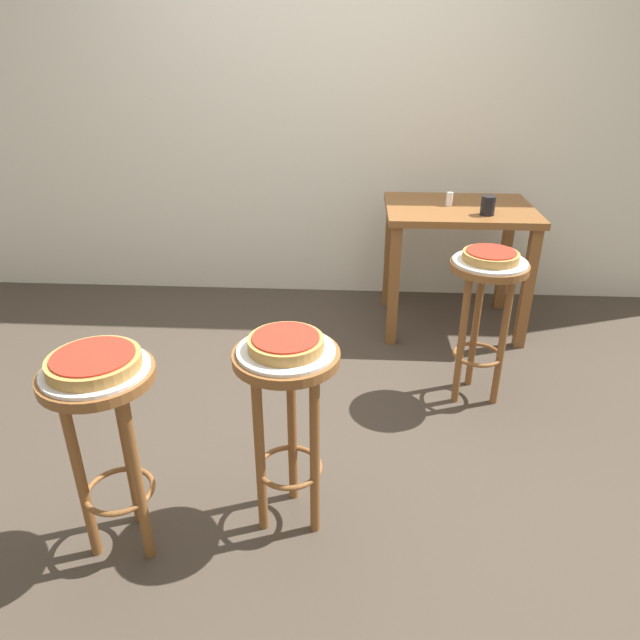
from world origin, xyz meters
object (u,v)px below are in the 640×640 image
object	(u,v)px
serving_plate_foreground	(96,370)
pizza_middle	(286,343)
serving_plate_middle	(286,350)
cup_near_edge	(488,206)
stool_leftside	(484,302)
pizza_foreground	(94,362)
stool_foreground	(106,424)
dining_table	(457,230)
stool_middle	(288,402)
serving_plate_leftside	(490,262)
pizza_leftside	(491,256)
condiment_shaker	(449,199)

from	to	relation	value
serving_plate_foreground	pizza_middle	size ratio (longest dim) A/B	1.33
serving_plate_middle	pizza_middle	xyz separation A→B (m)	(0.00, 0.00, 0.03)
cup_near_edge	pizza_middle	bearing A→B (deg)	-121.60
serving_plate_foreground	stool_leftside	bearing A→B (deg)	36.34
pizza_foreground	cup_near_edge	world-z (taller)	cup_near_edge
stool_foreground	pizza_foreground	xyz separation A→B (m)	(0.00, 0.00, 0.23)
stool_leftside	dining_table	bearing A→B (deg)	90.75
stool_middle	stool_leftside	bearing A→B (deg)	46.52
pizza_middle	stool_leftside	size ratio (longest dim) A/B	0.35
serving_plate_leftside	pizza_leftside	distance (m)	0.03
pizza_middle	cup_near_edge	xyz separation A→B (m)	(0.95, 1.55, 0.06)
pizza_leftside	serving_plate_leftside	bearing A→B (deg)	0.00
stool_leftside	cup_near_edge	distance (m)	0.73
stool_middle	serving_plate_leftside	xyz separation A→B (m)	(0.84, 0.89, 0.20)
serving_plate_foreground	pizza_leftside	world-z (taller)	pizza_leftside
pizza_foreground	dining_table	bearing A→B (deg)	53.12
pizza_middle	condiment_shaker	world-z (taller)	condiment_shaker
pizza_leftside	dining_table	xyz separation A→B (m)	(-0.01, 0.84, -0.13)
stool_foreground	serving_plate_leftside	world-z (taller)	serving_plate_leftside
pizza_foreground	pizza_leftside	distance (m)	1.77
dining_table	pizza_middle	bearing A→B (deg)	-115.77
serving_plate_foreground	dining_table	distance (m)	2.35
serving_plate_leftside	dining_table	xyz separation A→B (m)	(-0.01, 0.84, -0.11)
serving_plate_foreground	stool_middle	xyz separation A→B (m)	(0.58, 0.16, -0.20)
serving_plate_leftside	dining_table	distance (m)	0.84
serving_plate_leftside	stool_leftside	bearing A→B (deg)	14.04
pizza_middle	dining_table	world-z (taller)	pizza_middle
serving_plate_middle	cup_near_edge	bearing A→B (deg)	58.40
stool_foreground	condiment_shaker	bearing A→B (deg)	54.57
serving_plate_foreground	condiment_shaker	distance (m)	2.33
stool_foreground	serving_plate_foreground	xyz separation A→B (m)	(0.00, 0.00, 0.20)
pizza_foreground	stool_middle	bearing A→B (deg)	15.17
serving_plate_middle	pizza_middle	distance (m)	0.03
serving_plate_foreground	stool_leftside	size ratio (longest dim) A/B	0.46
stool_middle	pizza_leftside	size ratio (longest dim) A/B	2.84
serving_plate_middle	dining_table	xyz separation A→B (m)	(0.83, 1.72, -0.11)
pizza_foreground	stool_leftside	size ratio (longest dim) A/B	0.40
serving_plate_middle	pizza_leftside	bearing A→B (deg)	46.52
pizza_foreground	stool_foreground	bearing A→B (deg)	-90.00
pizza_middle	pizza_foreground	bearing A→B (deg)	-164.83
stool_middle	pizza_middle	bearing A→B (deg)	88.55
serving_plate_middle	serving_plate_leftside	size ratio (longest dim) A/B	0.96
condiment_shaker	serving_plate_foreground	bearing A→B (deg)	-125.43
pizza_leftside	stool_foreground	bearing A→B (deg)	-143.66
pizza_foreground	pizza_leftside	size ratio (longest dim) A/B	1.12
stool_middle	pizza_leftside	distance (m)	1.25
stool_foreground	pizza_middle	xyz separation A→B (m)	(0.58, 0.16, 0.23)
serving_plate_middle	cup_near_edge	xyz separation A→B (m)	(0.95, 1.55, 0.09)
stool_leftside	pizza_leftside	size ratio (longest dim) A/B	2.84
stool_foreground	serving_plate_middle	distance (m)	0.63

